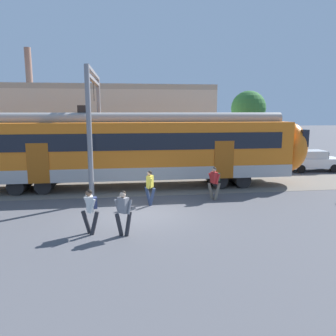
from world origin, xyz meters
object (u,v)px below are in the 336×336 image
object	(u,v)px
pedestrian_yellow	(150,185)
pedestrian_red	(215,180)
pedestrian_white	(90,208)
pedestrian_grey	(124,209)
parked_car_white	(312,161)

from	to	relation	value
pedestrian_yellow	pedestrian_red	world-z (taller)	same
pedestrian_white	pedestrian_grey	bearing A→B (deg)	-15.69
pedestrian_white	parked_car_white	bearing A→B (deg)	35.58
pedestrian_red	pedestrian_grey	bearing A→B (deg)	-136.50
parked_car_white	pedestrian_grey	bearing A→B (deg)	-141.30
pedestrian_grey	parked_car_white	xyz separation A→B (m)	(13.85, 11.10, -0.21)
pedestrian_grey	pedestrian_red	world-z (taller)	same
pedestrian_yellow	parked_car_white	xyz separation A→B (m)	(12.63, 7.34, -0.18)
pedestrian_red	parked_car_white	bearing A→B (deg)	36.13
pedestrian_white	pedestrian_red	distance (m)	6.92
pedestrian_grey	parked_car_white	size ratio (longest dim) A/B	0.41
pedestrian_yellow	pedestrian_red	size ratio (longest dim) A/B	1.00
pedestrian_red	parked_car_white	size ratio (longest dim) A/B	0.41
pedestrian_white	pedestrian_yellow	bearing A→B (deg)	54.81
pedestrian_white	pedestrian_yellow	distance (m)	4.19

